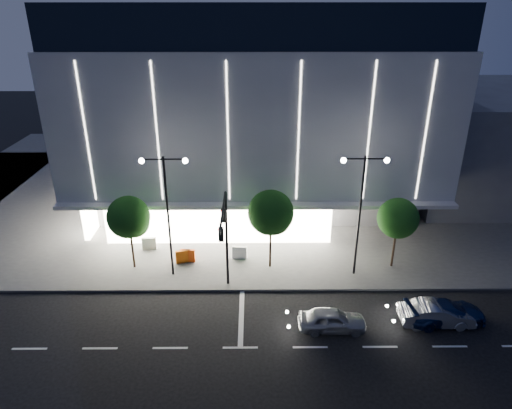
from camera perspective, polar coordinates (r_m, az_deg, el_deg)
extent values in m
plane|color=black|center=(28.53, -6.07, -15.39)|extent=(160.00, 160.00, 0.00)
cube|color=#474747|center=(49.36, 2.21, 2.69)|extent=(70.00, 40.00, 0.15)
cube|color=#4C4C51|center=(48.64, -0.11, 4.79)|extent=(28.00, 21.00, 4.00)
cube|color=#9E9DA3|center=(44.73, -0.11, 13.04)|extent=(30.00, 25.00, 11.00)
cube|color=black|center=(43.93, -0.11, 22.04)|extent=(29.40, 24.50, 3.00)
cube|color=white|center=(36.45, -4.71, -2.16)|extent=(18.00, 0.40, 3.60)
cube|color=white|center=(43.34, -18.62, 1.00)|extent=(0.40, 10.00, 3.60)
cube|color=#9E9DA3|center=(34.56, 0.03, 0.24)|extent=(30.00, 2.00, 0.30)
cube|color=white|center=(32.53, 0.03, 8.81)|extent=(24.00, 0.06, 10.00)
cube|color=#4C4C51|center=(53.09, 25.79, 7.44)|extent=(16.00, 20.00, 10.00)
cylinder|color=black|center=(30.47, -3.67, -4.54)|extent=(0.18, 0.18, 7.00)
cylinder|color=black|center=(26.31, -4.19, -0.87)|extent=(0.14, 5.80, 0.14)
cube|color=black|center=(27.20, -4.07, -1.40)|extent=(0.28, 0.18, 0.85)
cube|color=black|center=(25.06, -4.38, -3.76)|extent=(0.28, 0.18, 0.85)
sphere|color=#FF0C0C|center=(27.08, -4.34, -0.82)|extent=(0.14, 0.14, 0.14)
cylinder|color=black|center=(31.56, -10.88, -1.86)|extent=(0.16, 0.16, 9.00)
cylinder|color=black|center=(30.10, -12.83, 5.53)|extent=(1.40, 0.10, 0.10)
cylinder|color=black|center=(29.83, -10.20, 5.59)|extent=(1.40, 0.10, 0.10)
sphere|color=white|center=(30.29, -14.12, 5.32)|extent=(0.36, 0.36, 0.36)
sphere|color=white|center=(29.75, -8.85, 5.43)|extent=(0.36, 0.36, 0.36)
cylinder|color=black|center=(31.87, 12.78, -1.76)|extent=(0.16, 0.16, 9.00)
cylinder|color=black|center=(30.13, 12.22, 5.60)|extent=(1.40, 0.10, 0.10)
cylinder|color=black|center=(30.46, 14.80, 5.55)|extent=(1.40, 0.10, 0.10)
sphere|color=white|center=(30.01, 10.89, 5.45)|extent=(0.36, 0.36, 0.36)
sphere|color=white|center=(30.68, 16.05, 5.34)|extent=(0.36, 0.36, 0.36)
cylinder|color=black|center=(34.26, -15.23, -5.03)|extent=(0.16, 0.16, 3.78)
sphere|color=#173E11|center=(33.22, -15.66, -1.53)|extent=(3.02, 3.02, 3.02)
sphere|color=#173E11|center=(33.55, -14.98, -2.21)|extent=(2.16, 2.16, 2.16)
sphere|color=#173E11|center=(33.30, -16.07, -2.14)|extent=(1.94, 1.94, 1.94)
cylinder|color=black|center=(33.08, 1.80, -4.94)|extent=(0.16, 0.16, 4.06)
sphere|color=#173E11|center=(31.95, 1.86, -1.02)|extent=(3.25, 3.25, 3.25)
sphere|color=#173E11|center=(32.39, 2.36, -1.80)|extent=(2.32, 2.32, 2.32)
sphere|color=#173E11|center=(31.95, 1.41, -1.70)|extent=(2.09, 2.09, 2.09)
cylinder|color=black|center=(34.71, 16.87, -4.97)|extent=(0.16, 0.16, 3.64)
sphere|color=#173E11|center=(33.72, 17.32, -1.65)|extent=(2.91, 2.91, 2.91)
sphere|color=#173E11|center=(34.20, 17.60, -2.28)|extent=(2.08, 2.08, 2.08)
sphere|color=#173E11|center=(33.65, 16.92, -2.24)|extent=(1.87, 1.87, 1.87)
imported|color=#9EA1A5|center=(28.41, 9.49, -14.03)|extent=(4.06, 1.65, 1.38)
imported|color=#A7AAAF|center=(30.45, 21.61, -12.60)|extent=(4.45, 1.58, 1.46)
imported|color=navy|center=(30.85, 22.61, -12.32)|extent=(5.06, 2.46, 1.42)
cube|color=orange|center=(34.66, -9.09, -6.43)|extent=(1.12, 0.57, 1.00)
cube|color=silver|center=(36.93, -13.21, -4.77)|extent=(1.11, 0.33, 1.00)
cube|color=#FF4F0E|center=(34.72, -8.54, -6.33)|extent=(1.11, 0.32, 1.00)
cube|color=white|center=(34.77, -2.07, -6.01)|extent=(1.12, 0.37, 1.00)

